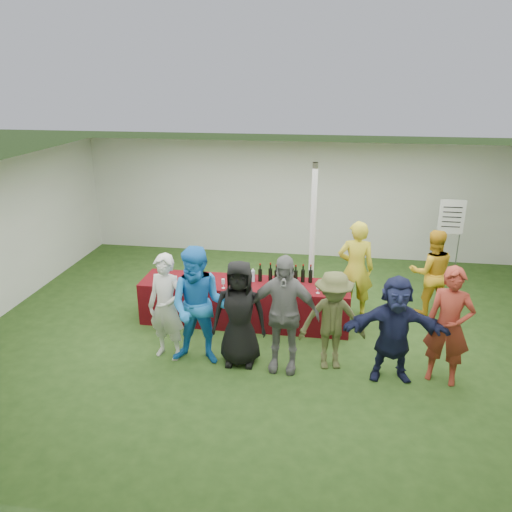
# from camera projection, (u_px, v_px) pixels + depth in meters

# --- Properties ---
(ground) EXTENTS (60.00, 60.00, 0.00)m
(ground) POSITION_uv_depth(u_px,v_px,m) (277.00, 333.00, 8.45)
(ground) COLOR #284719
(ground) RESTS_ON ground
(tent) EXTENTS (10.00, 10.00, 10.00)m
(tent) POSITION_uv_depth(u_px,v_px,m) (312.00, 237.00, 9.04)
(tent) COLOR white
(tent) RESTS_ON ground
(serving_table) EXTENTS (3.60, 0.80, 0.75)m
(serving_table) POSITION_uv_depth(u_px,v_px,m) (245.00, 302.00, 8.71)
(serving_table) COLOR #63080B
(serving_table) RESTS_ON ground
(wine_bottles) EXTENTS (0.93, 0.16, 0.32)m
(wine_bottles) POSITION_uv_depth(u_px,v_px,m) (286.00, 275.00, 8.58)
(wine_bottles) COLOR black
(wine_bottles) RESTS_ON serving_table
(wine_glasses) EXTENTS (2.78, 0.13, 0.16)m
(wine_glasses) POSITION_uv_depth(u_px,v_px,m) (209.00, 281.00, 8.38)
(wine_glasses) COLOR silver
(wine_glasses) RESTS_ON serving_table
(water_bottle) EXTENTS (0.07, 0.07, 0.23)m
(water_bottle) POSITION_uv_depth(u_px,v_px,m) (253.00, 276.00, 8.60)
(water_bottle) COLOR silver
(water_bottle) RESTS_ON serving_table
(bar_towel) EXTENTS (0.25, 0.18, 0.03)m
(bar_towel) POSITION_uv_depth(u_px,v_px,m) (332.00, 286.00, 8.41)
(bar_towel) COLOR white
(bar_towel) RESTS_ON serving_table
(dump_bucket) EXTENTS (0.24, 0.24, 0.18)m
(dump_bucket) POSITION_uv_depth(u_px,v_px,m) (339.00, 289.00, 8.12)
(dump_bucket) COLOR slate
(dump_bucket) RESTS_ON serving_table
(wine_list_sign) EXTENTS (0.50, 0.03, 1.80)m
(wine_list_sign) POSITION_uv_depth(u_px,v_px,m) (451.00, 223.00, 9.99)
(wine_list_sign) COLOR slate
(wine_list_sign) RESTS_ON ground
(staff_pourer) EXTENTS (0.66, 0.44, 1.77)m
(staff_pourer) POSITION_uv_depth(u_px,v_px,m) (355.00, 269.00, 8.82)
(staff_pourer) COLOR gold
(staff_pourer) RESTS_ON ground
(staff_back) EXTENTS (0.82, 0.66, 1.59)m
(staff_back) POSITION_uv_depth(u_px,v_px,m) (431.00, 273.00, 8.90)
(staff_back) COLOR gold
(staff_back) RESTS_ON ground
(customer_0) EXTENTS (0.69, 0.54, 1.67)m
(customer_0) POSITION_uv_depth(u_px,v_px,m) (166.00, 307.00, 7.48)
(customer_0) COLOR silver
(customer_0) RESTS_ON ground
(customer_1) EXTENTS (0.90, 0.70, 1.83)m
(customer_1) POSITION_uv_depth(u_px,v_px,m) (199.00, 307.00, 7.31)
(customer_1) COLOR blue
(customer_1) RESTS_ON ground
(customer_2) EXTENTS (0.82, 0.56, 1.63)m
(customer_2) POSITION_uv_depth(u_px,v_px,m) (239.00, 313.00, 7.32)
(customer_2) COLOR black
(customer_2) RESTS_ON ground
(customer_3) EXTENTS (1.07, 0.49, 1.79)m
(customer_3) POSITION_uv_depth(u_px,v_px,m) (283.00, 314.00, 7.15)
(customer_3) COLOR slate
(customer_3) RESTS_ON ground
(customer_4) EXTENTS (1.07, 0.74, 1.52)m
(customer_4) POSITION_uv_depth(u_px,v_px,m) (332.00, 321.00, 7.23)
(customer_4) COLOR #50542C
(customer_4) RESTS_ON ground
(customer_5) EXTENTS (1.48, 0.57, 1.57)m
(customer_5) POSITION_uv_depth(u_px,v_px,m) (394.00, 329.00, 6.95)
(customer_5) COLOR #181D3F
(customer_5) RESTS_ON ground
(customer_6) EXTENTS (0.72, 0.58, 1.72)m
(customer_6) POSITION_uv_depth(u_px,v_px,m) (449.00, 326.00, 6.86)
(customer_6) COLOR maroon
(customer_6) RESTS_ON ground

